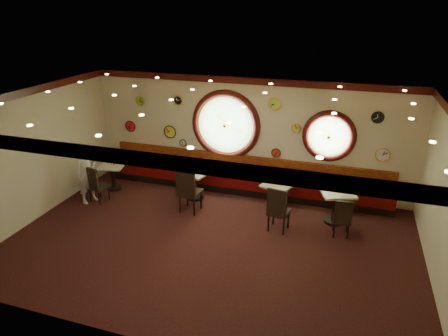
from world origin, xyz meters
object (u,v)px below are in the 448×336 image
Objects in this scene: chair_c at (278,207)px; condiment_d_salt at (333,188)px; condiment_b_salt at (190,169)px; condiment_c_pepper at (281,183)px; waiter at (87,174)px; table_d at (336,203)px; condiment_a_salt at (109,163)px; condiment_d_bottle at (343,187)px; condiment_a_pepper at (111,163)px; table_a at (113,174)px; condiment_c_salt at (275,182)px; table_b at (195,182)px; condiment_b_pepper at (197,171)px; condiment_b_bottle at (199,169)px; table_c at (277,194)px; chair_d at (343,216)px; condiment_d_pepper at (336,189)px; chair_a at (95,182)px; condiment_a_bottle at (114,162)px; chair_b at (188,188)px.

condiment_d_salt is at bearing 45.22° from chair_c.
condiment_c_pepper is (2.48, -0.03, -0.04)m from condiment_b_salt.
table_d is at bearing -60.16° from waiter.
condiment_a_salt is 6.39m from condiment_d_bottle.
table_a is at bearing -14.26° from condiment_a_pepper.
condiment_c_pepper reaches higher than condiment_c_salt.
condiment_b_salt reaches higher than table_b.
condiment_d_salt is at bearing -0.00° from condiment_a_salt.
table_a is 8.69× the size of condiment_b_pepper.
condiment_a_pepper is 2.62m from condiment_b_bottle.
table_c is 4.83m from condiment_a_salt.
condiment_a_salt is 2.69m from condiment_b_bottle.
condiment_d_bottle is (-0.07, 0.78, 0.37)m from chair_d.
table_d is (1.45, -0.14, 0.05)m from table_c.
condiment_d_bottle is (3.97, -0.03, 0.06)m from condiment_b_salt.
condiment_d_salt is at bearing -4.89° from table_c.
table_c is at bearing 174.64° from table_d.
table_c is 7.70× the size of condiment_d_pepper.
table_b is 0.35m from condiment_b_pepper.
table_b is 1.32× the size of chair_a.
condiment_d_pepper reaches higher than condiment_b_bottle.
table_b is 3.86m from condiment_d_bottle.
condiment_d_pepper is 3.56m from condiment_b_bottle.
condiment_a_bottle is at bearing 20.94° from condiment_a_salt.
chair_c reaches higher than condiment_d_bottle.
table_b is 5.16× the size of condiment_b_bottle.
chair_c is 7.75× the size of condiment_c_salt.
table_a is 7.49× the size of condiment_d_salt.
chair_d is 6.55m from waiter.
condiment_d_pepper is at bearing -164.88° from table_d.
table_a is 1.02× the size of chair_b.
condiment_b_salt is 2.36m from condiment_a_pepper.
chair_d is 4.12m from condiment_b_salt.
condiment_a_bottle is 0.97m from waiter.
condiment_c_salt is 1.65m from condiment_d_bottle.
table_b is at bearing 178.99° from table_c.
chair_d reaches higher than condiment_b_salt.
condiment_d_pepper is at bearing -0.39° from condiment_a_pepper.
condiment_b_pepper is at bearing 178.25° from condiment_d_salt.
condiment_b_pepper is (-2.39, 0.99, 0.19)m from chair_c.
condiment_a_bottle is (-4.69, -0.06, 0.35)m from table_c.
chair_d reaches higher than condiment_b_pepper.
table_d is 6.28m from condiment_a_salt.
condiment_b_salt is (-2.40, 0.03, 0.37)m from table_c.
waiter is at bearing -172.26° from condiment_d_pepper.
table_c is 6.50× the size of condiment_d_bottle.
condiment_d_salt reaches higher than condiment_a_pepper.
chair_c is 7.76× the size of condiment_b_pepper.
waiter is at bearing -172.26° from chair_c.
table_d is at bearing 15.12° from condiment_d_pepper.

